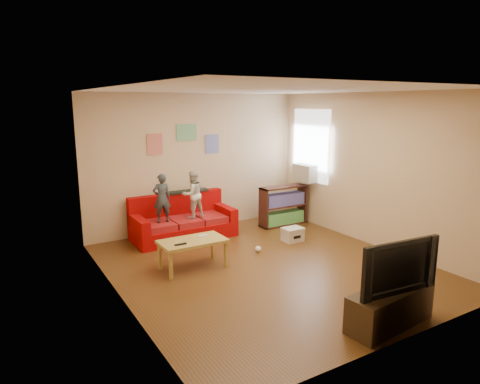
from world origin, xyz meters
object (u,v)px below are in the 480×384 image
child_a (162,198)px  file_box (293,234)px  television (393,264)px  sofa (182,223)px  bookshelf (283,208)px  tv_stand (390,308)px  child_b (193,194)px  coffee_table (193,244)px

child_a → file_box: (2.10, -1.11, -0.71)m
file_box → television: (-0.93, -3.00, 0.61)m
sofa → television: (0.72, -4.27, 0.46)m
bookshelf → file_box: bookshelf is taller
tv_stand → television: bearing=0.0°
child_b → bookshelf: bearing=168.4°
child_a → bookshelf: bearing=-177.3°
bookshelf → tv_stand: bearing=-109.7°
sofa → tv_stand: sofa is taller
file_box → tv_stand: bearing=-107.1°
sofa → coffee_table: sofa is taller
child_a → television: (1.17, -4.11, -0.10)m
bookshelf → television: television is taller
file_box → bookshelf: bearing=62.9°
sofa → bookshelf: (2.14, -0.30, 0.09)m
child_a → file_box: size_ratio=2.39×
sofa → tv_stand: (0.72, -4.27, -0.06)m
bookshelf → file_box: size_ratio=2.77×
child_b → coffee_table: (-0.63, -1.36, -0.46)m
child_b → bookshelf: child_b is taller
child_a → bookshelf: child_a is taller
child_a → coffee_table: 1.43m
sofa → coffee_table: (-0.49, -1.53, 0.11)m
child_b → tv_stand: (0.57, -4.11, -0.63)m
bookshelf → television: size_ratio=0.96×
tv_stand → television: size_ratio=1.08×
coffee_table → television: television is taller
file_box → sofa: bearing=142.2°
tv_stand → coffee_table: bearing=108.3°
child_a → bookshelf: size_ratio=0.86×
bookshelf → television: (-1.42, -3.97, 0.37)m
coffee_table → child_a: bearing=88.6°
sofa → child_a: size_ratio=2.14×
tv_stand → television: (0.00, 0.00, 0.52)m
bookshelf → tv_stand: 4.23m
coffee_table → television: bearing=-66.3°
child_b → bookshelf: (2.00, -0.13, -0.48)m
child_a → television: bearing=111.5°
file_box → television: size_ratio=0.35×
child_b → file_box: size_ratio=2.42×
file_box → tv_stand: tv_stand is taller
coffee_table → sofa: bearing=72.3°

